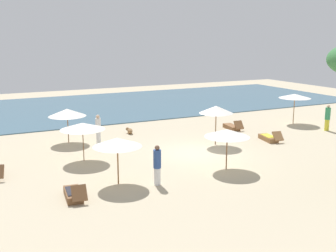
{
  "coord_description": "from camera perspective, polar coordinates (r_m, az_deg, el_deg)",
  "views": [
    {
      "loc": [
        -10.79,
        -18.58,
        6.16
      ],
      "look_at": [
        -0.46,
        2.33,
        1.1
      ],
      "focal_mm": 43.85,
      "sensor_mm": 36.0,
      "label": 1
    }
  ],
  "objects": [
    {
      "name": "ground_plane",
      "position": [
        22.36,
        3.72,
        -3.78
      ],
      "size": [
        60.0,
        60.0,
        0.0
      ],
      "primitive_type": "plane",
      "color": "#BCAD8E"
    },
    {
      "name": "ocean_water",
      "position": [
        37.69,
        -9.3,
        2.72
      ],
      "size": [
        48.0,
        16.0,
        0.06
      ],
      "primitive_type": "cube",
      "color": "#3D6075",
      "rests_on": "ground_plane"
    },
    {
      "name": "umbrella_1",
      "position": [
        30.97,
        17.21,
        4.0
      ],
      "size": [
        2.26,
        2.26,
        2.17
      ],
      "color": "olive",
      "rests_on": "ground_plane"
    },
    {
      "name": "umbrella_2",
      "position": [
        17.35,
        -7.06,
        -2.24
      ],
      "size": [
        2.09,
        2.09,
        2.05
      ],
      "color": "olive",
      "rests_on": "ground_plane"
    },
    {
      "name": "umbrella_3",
      "position": [
        24.84,
        -13.84,
        1.83
      ],
      "size": [
        2.2,
        2.2,
        2.05
      ],
      "color": "brown",
      "rests_on": "ground_plane"
    },
    {
      "name": "umbrella_4",
      "position": [
        23.79,
        6.71,
        2.28
      ],
      "size": [
        1.96,
        1.96,
        2.3
      ],
      "color": "brown",
      "rests_on": "ground_plane"
    },
    {
      "name": "umbrella_5",
      "position": [
        20.97,
        -11.8,
        -0.02
      ],
      "size": [
        2.27,
        2.27,
        1.97
      ],
      "color": "brown",
      "rests_on": "ground_plane"
    },
    {
      "name": "umbrella_6",
      "position": [
        19.37,
        8.24,
        -0.97
      ],
      "size": [
        2.14,
        2.14,
        1.96
      ],
      "color": "brown",
      "rests_on": "ground_plane"
    },
    {
      "name": "lounger_0",
      "position": [
        25.65,
        13.88,
        -1.62
      ],
      "size": [
        0.9,
        1.79,
        0.66
      ],
      "color": "olive",
      "rests_on": "ground_plane"
    },
    {
      "name": "lounger_2",
      "position": [
        28.32,
        8.91,
        -0.13
      ],
      "size": [
        0.82,
        1.76,
        0.68
      ],
      "color": "brown",
      "rests_on": "ground_plane"
    },
    {
      "name": "lounger_3",
      "position": [
        16.61,
        -12.97,
        -9.21
      ],
      "size": [
        0.76,
        1.73,
        0.7
      ],
      "color": "brown",
      "rests_on": "ground_plane"
    },
    {
      "name": "person_1",
      "position": [
        29.46,
        21.29,
        1.1
      ],
      "size": [
        0.45,
        0.45,
        1.77
      ],
      "color": "yellow",
      "rests_on": "ground_plane"
    },
    {
      "name": "person_2",
      "position": [
        17.4,
        -1.51,
        -5.44
      ],
      "size": [
        0.41,
        0.41,
        1.74
      ],
      "color": "white",
      "rests_on": "ground_plane"
    },
    {
      "name": "person_3",
      "position": [
        24.2,
        -9.67,
        -0.47
      ],
      "size": [
        0.42,
        0.42,
        1.78
      ],
      "color": "white",
      "rests_on": "ground_plane"
    },
    {
      "name": "dog",
      "position": [
        26.85,
        -5.36,
        -0.66
      ],
      "size": [
        0.44,
        0.81,
        0.37
      ],
      "color": "olive",
      "rests_on": "ground_plane"
    }
  ]
}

